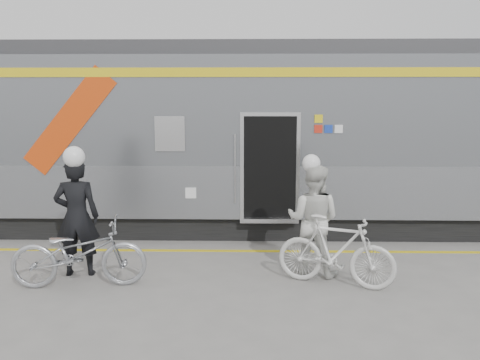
{
  "coord_description": "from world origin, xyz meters",
  "views": [
    {
      "loc": [
        0.26,
        -7.4,
        2.99
      ],
      "look_at": [
        0.08,
        1.6,
        1.5
      ],
      "focal_mm": 38.0,
      "sensor_mm": 36.0,
      "label": 1
    }
  ],
  "objects_px": {
    "man": "(77,217)",
    "woman": "(313,220)",
    "bicycle_left": "(79,253)",
    "bicycle_right": "(336,251)"
  },
  "relations": [
    {
      "from": "woman",
      "to": "bicycle_right",
      "type": "distance_m",
      "value": 0.73
    },
    {
      "from": "man",
      "to": "woman",
      "type": "xyz_separation_m",
      "value": [
        3.96,
        0.12,
        -0.06
      ]
    },
    {
      "from": "bicycle_left",
      "to": "woman",
      "type": "height_order",
      "value": "woman"
    },
    {
      "from": "man",
      "to": "bicycle_left",
      "type": "relative_size",
      "value": 0.95
    },
    {
      "from": "bicycle_left",
      "to": "man",
      "type": "bearing_deg",
      "value": 13.21
    },
    {
      "from": "bicycle_left",
      "to": "bicycle_right",
      "type": "bearing_deg",
      "value": -95.03
    },
    {
      "from": "bicycle_left",
      "to": "woman",
      "type": "distance_m",
      "value": 3.83
    },
    {
      "from": "woman",
      "to": "man",
      "type": "bearing_deg",
      "value": 22.64
    },
    {
      "from": "man",
      "to": "woman",
      "type": "distance_m",
      "value": 3.96
    },
    {
      "from": "woman",
      "to": "bicycle_right",
      "type": "xyz_separation_m",
      "value": [
        0.3,
        -0.55,
        -0.37
      ]
    }
  ]
}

